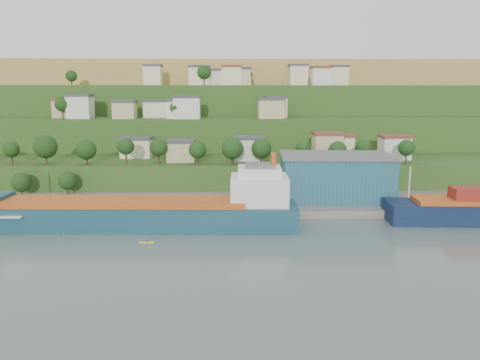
{
  "coord_description": "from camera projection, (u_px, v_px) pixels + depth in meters",
  "views": [
    {
      "loc": [
        11.07,
        -99.69,
        31.34
      ],
      "look_at": [
        14.43,
        15.0,
        10.21
      ],
      "focal_mm": 35.0,
      "sensor_mm": 36.0,
      "label": 1
    }
  ],
  "objects": [
    {
      "name": "kayak_orange",
      "position": [
        71.0,
        233.0,
        106.35
      ],
      "size": [
        3.32,
        0.91,
        0.82
      ],
      "rotation": [
        0.0,
        0.0,
        0.1
      ],
      "color": "orange",
      "rests_on": "ground"
    },
    {
      "name": "dinghy",
      "position": [
        30.0,
        209.0,
        122.9
      ],
      "size": [
        4.28,
        2.15,
        0.82
      ],
      "primitive_type": "cube",
      "rotation": [
        0.0,
        0.0,
        0.16
      ],
      "color": "silver",
      "rests_on": "pebble_beach"
    },
    {
      "name": "ground",
      "position": [
        177.0,
        238.0,
        103.35
      ],
      "size": [
        500.0,
        500.0,
        0.0
      ],
      "primitive_type": "plane",
      "color": "#4B5B54",
      "rests_on": "ground"
    },
    {
      "name": "warehouse",
      "position": [
        336.0,
        176.0,
        132.0
      ],
      "size": [
        32.1,
        20.86,
        12.8
      ],
      "rotation": [
        0.0,
        0.0,
        -0.06
      ],
      "color": "#205062",
      "rests_on": "quay"
    },
    {
      "name": "cargo_ship_near",
      "position": [
        144.0,
        214.0,
        111.33
      ],
      "size": [
        78.37,
        15.09,
        20.04
      ],
      "rotation": [
        0.0,
        0.0,
        -0.04
      ],
      "color": "#143A4B",
      "rests_on": "ground"
    },
    {
      "name": "quay",
      "position": [
        258.0,
        207.0,
        131.46
      ],
      "size": [
        220.0,
        26.0,
        4.0
      ],
      "primitive_type": "cube",
      "color": "slate",
      "rests_on": "ground"
    },
    {
      "name": "hillside",
      "position": [
        207.0,
        149.0,
        269.2
      ],
      "size": [
        360.0,
        210.88,
        96.0
      ],
      "color": "#284719",
      "rests_on": "ground"
    },
    {
      "name": "kayak_yellow",
      "position": [
        147.0,
        242.0,
        100.06
      ],
      "size": [
        3.24,
        0.71,
        0.8
      ],
      "rotation": [
        0.0,
        0.0,
        -0.05
      ],
      "color": "gold",
      "rests_on": "ground"
    }
  ]
}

